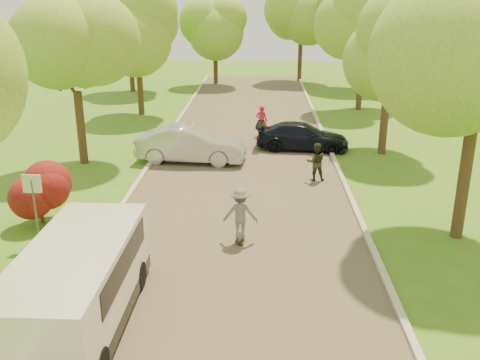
# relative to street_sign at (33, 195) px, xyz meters

# --- Properties ---
(ground) EXTENTS (100.00, 100.00, 0.00)m
(ground) POSITION_rel_street_sign_xyz_m (5.80, -4.00, -1.56)
(ground) COLOR #436F1A
(ground) RESTS_ON ground
(road) EXTENTS (8.00, 60.00, 0.01)m
(road) POSITION_rel_street_sign_xyz_m (5.80, 4.00, -1.56)
(road) COLOR #4C4438
(road) RESTS_ON ground
(curb_left) EXTENTS (0.18, 60.00, 0.12)m
(curb_left) POSITION_rel_street_sign_xyz_m (1.75, 4.00, -1.50)
(curb_left) COLOR #B2AD9E
(curb_left) RESTS_ON ground
(curb_right) EXTENTS (0.18, 60.00, 0.12)m
(curb_right) POSITION_rel_street_sign_xyz_m (9.85, 4.00, -1.50)
(curb_right) COLOR #B2AD9E
(curb_right) RESTS_ON ground
(street_sign) EXTENTS (0.55, 0.06, 2.17)m
(street_sign) POSITION_rel_street_sign_xyz_m (0.00, 0.00, 0.00)
(street_sign) COLOR #59595E
(street_sign) RESTS_ON ground
(red_shrub) EXTENTS (1.70, 1.70, 1.95)m
(red_shrub) POSITION_rel_street_sign_xyz_m (-0.50, 1.50, -0.47)
(red_shrub) COLOR #382619
(red_shrub) RESTS_ON ground
(tree_l_midb) EXTENTS (4.30, 4.20, 6.62)m
(tree_l_midb) POSITION_rel_street_sign_xyz_m (-1.01, 8.00, 3.02)
(tree_l_midb) COLOR #382619
(tree_l_midb) RESTS_ON ground
(tree_l_far) EXTENTS (4.92, 4.80, 7.79)m
(tree_l_far) POSITION_rel_street_sign_xyz_m (-0.59, 18.00, 3.90)
(tree_l_far) COLOR #382619
(tree_l_far) RESTS_ON ground
(tree_r_midb) EXTENTS (4.51, 4.40, 7.01)m
(tree_r_midb) POSITION_rel_street_sign_xyz_m (12.40, 10.00, 3.32)
(tree_r_midb) COLOR #382619
(tree_r_midb) RESTS_ON ground
(tree_r_far) EXTENTS (5.33, 5.20, 8.34)m
(tree_r_far) POSITION_rel_street_sign_xyz_m (13.03, 20.00, 4.27)
(tree_r_far) COLOR #382619
(tree_r_far) RESTS_ON ground
(tree_bg_a) EXTENTS (5.12, 5.00, 7.72)m
(tree_bg_a) POSITION_rel_street_sign_xyz_m (-2.98, 26.00, 3.75)
(tree_bg_a) COLOR #382619
(tree_bg_a) RESTS_ON ground
(tree_bg_b) EXTENTS (5.12, 5.00, 7.95)m
(tree_bg_b) POSITION_rel_street_sign_xyz_m (14.02, 28.00, 3.97)
(tree_bg_b) COLOR #382619
(tree_bg_b) RESTS_ON ground
(tree_bg_c) EXTENTS (4.92, 4.80, 7.33)m
(tree_bg_c) POSITION_rel_street_sign_xyz_m (3.01, 30.00, 3.46)
(tree_bg_c) COLOR #382619
(tree_bg_c) RESTS_ON ground
(tree_bg_d) EXTENTS (5.12, 5.00, 7.72)m
(tree_bg_d) POSITION_rel_street_sign_xyz_m (10.02, 32.00, 3.75)
(tree_bg_d) COLOR #382619
(tree_bg_d) RESTS_ON ground
(minivan) EXTENTS (2.10, 5.28, 1.96)m
(minivan) POSITION_rel_street_sign_xyz_m (2.60, -4.08, -0.53)
(minivan) COLOR white
(minivan) RESTS_ON ground
(silver_sedan) EXTENTS (4.89, 2.08, 1.57)m
(silver_sedan) POSITION_rel_street_sign_xyz_m (3.50, 8.38, -0.78)
(silver_sedan) COLOR #ACADB1
(silver_sedan) RESTS_ON ground
(dark_sedan) EXTENTS (4.51, 2.15, 1.27)m
(dark_sedan) POSITION_rel_street_sign_xyz_m (8.54, 10.56, -0.93)
(dark_sedan) COLOR black
(dark_sedan) RESTS_ON ground
(longboard) EXTENTS (0.23, 0.82, 0.10)m
(longboard) POSITION_rel_street_sign_xyz_m (5.98, 0.41, -1.47)
(longboard) COLOR black
(longboard) RESTS_ON ground
(skateboarder) EXTENTS (1.04, 0.60, 1.60)m
(skateboarder) POSITION_rel_street_sign_xyz_m (5.98, 0.41, -0.66)
(skateboarder) COLOR slate
(skateboarder) RESTS_ON longboard
(person_striped) EXTENTS (0.63, 0.45, 1.61)m
(person_striped) POSITION_rel_street_sign_xyz_m (6.59, 12.96, -0.76)
(person_striped) COLOR red
(person_striped) RESTS_ON ground
(person_olive) EXTENTS (0.77, 0.61, 1.55)m
(person_olive) POSITION_rel_street_sign_xyz_m (8.75, 6.05, -0.79)
(person_olive) COLOR #282D1B
(person_olive) RESTS_ON ground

